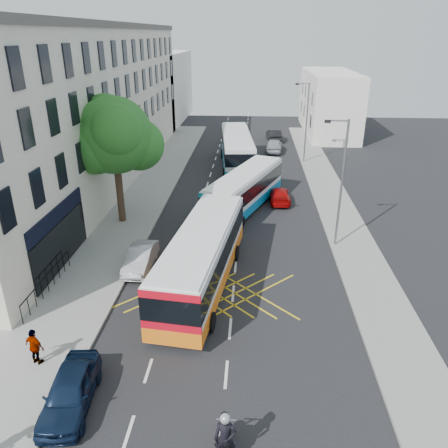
% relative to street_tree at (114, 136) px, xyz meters
% --- Properties ---
extents(ground, '(120.00, 120.00, 0.00)m').
position_rel_street_tree_xyz_m(ground, '(8.51, -14.97, -6.29)').
color(ground, black).
rests_on(ground, ground).
extents(pavement_left, '(5.00, 70.00, 0.15)m').
position_rel_street_tree_xyz_m(pavement_left, '(0.01, 0.03, -6.22)').
color(pavement_left, gray).
rests_on(pavement_left, ground).
extents(pavement_right, '(3.00, 70.00, 0.15)m').
position_rel_street_tree_xyz_m(pavement_right, '(16.01, 0.03, -6.22)').
color(pavement_right, gray).
rests_on(pavement_right, ground).
extents(terrace_main, '(8.30, 45.00, 13.50)m').
position_rel_street_tree_xyz_m(terrace_main, '(-5.49, 9.52, 0.46)').
color(terrace_main, beige).
rests_on(terrace_main, ground).
extents(terrace_far, '(8.00, 20.00, 10.00)m').
position_rel_street_tree_xyz_m(terrace_far, '(-5.49, 40.03, -1.29)').
color(terrace_far, silver).
rests_on(terrace_far, ground).
extents(building_right, '(6.00, 18.00, 8.00)m').
position_rel_street_tree_xyz_m(building_right, '(19.51, 33.03, -2.29)').
color(building_right, silver).
rests_on(building_right, ground).
extents(street_tree, '(6.30, 5.70, 8.80)m').
position_rel_street_tree_xyz_m(street_tree, '(0.00, 0.00, 0.00)').
color(street_tree, '#382619').
rests_on(street_tree, pavement_left).
extents(lamp_near, '(1.45, 0.15, 8.00)m').
position_rel_street_tree_xyz_m(lamp_near, '(14.71, -2.97, -1.68)').
color(lamp_near, slate).
rests_on(lamp_near, pavement_right).
extents(lamp_far, '(1.45, 0.15, 8.00)m').
position_rel_street_tree_xyz_m(lamp_far, '(14.71, 17.03, -1.68)').
color(lamp_far, slate).
rests_on(lamp_far, pavement_right).
extents(railings, '(0.08, 5.60, 1.14)m').
position_rel_street_tree_xyz_m(railings, '(-1.19, -9.67, -5.57)').
color(railings, black).
rests_on(railings, pavement_left).
extents(bus_near, '(4.04, 11.73, 3.23)m').
position_rel_street_tree_xyz_m(bus_near, '(6.81, -8.21, -4.59)').
color(bus_near, silver).
rests_on(bus_near, ground).
extents(bus_mid, '(6.10, 10.73, 2.97)m').
position_rel_street_tree_xyz_m(bus_mid, '(8.82, 3.26, -4.73)').
color(bus_mid, silver).
rests_on(bus_mid, ground).
extents(bus_far, '(3.96, 12.37, 3.42)m').
position_rel_street_tree_xyz_m(bus_far, '(7.75, 15.06, -4.49)').
color(bus_far, silver).
rests_on(bus_far, ground).
extents(motorbike, '(0.70, 2.38, 2.11)m').
position_rel_street_tree_xyz_m(motorbike, '(8.72, -18.92, -5.30)').
color(motorbike, black).
rests_on(motorbike, ground).
extents(parked_car_blue, '(1.98, 4.13, 1.36)m').
position_rel_street_tree_xyz_m(parked_car_blue, '(2.91, -16.93, -5.61)').
color(parked_car_blue, black).
rests_on(parked_car_blue, ground).
extents(parked_car_silver, '(1.41, 3.93, 1.29)m').
position_rel_street_tree_xyz_m(parked_car_silver, '(2.99, -6.58, -5.65)').
color(parked_car_silver, '#A7A8AE').
rests_on(parked_car_silver, ground).
extents(red_hatchback, '(1.77, 4.03, 1.15)m').
position_rel_street_tree_xyz_m(red_hatchback, '(11.61, 5.01, -5.72)').
color(red_hatchback, '#B60707').
rests_on(red_hatchback, ground).
extents(distant_car_grey, '(3.11, 5.63, 1.49)m').
position_rel_street_tree_xyz_m(distant_car_grey, '(7.20, 26.07, -5.55)').
color(distant_car_grey, '#3A3D41').
rests_on(distant_car_grey, ground).
extents(distant_car_silver, '(2.17, 4.54, 1.50)m').
position_rel_street_tree_xyz_m(distant_car_silver, '(11.84, 21.42, -5.54)').
color(distant_car_silver, '#A0A3A8').
rests_on(distant_car_silver, ground).
extents(distant_car_dark, '(1.96, 4.47, 1.43)m').
position_rel_street_tree_xyz_m(distant_car_dark, '(12.03, 27.28, -5.58)').
color(distant_car_dark, black).
rests_on(distant_car_dark, ground).
extents(pedestrian_far, '(1.04, 0.71, 1.64)m').
position_rel_street_tree_xyz_m(pedestrian_far, '(0.71, -14.98, -5.32)').
color(pedestrian_far, gray).
rests_on(pedestrian_far, pavement_left).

